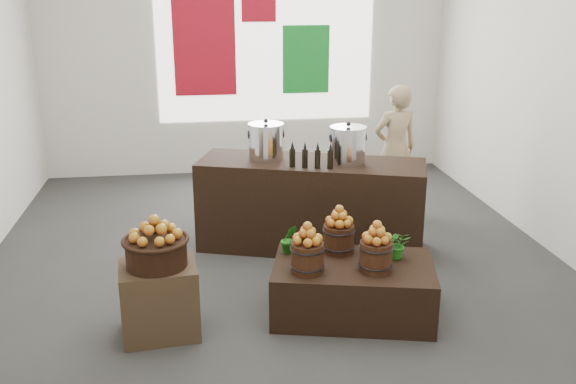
{
  "coord_description": "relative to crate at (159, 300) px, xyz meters",
  "views": [
    {
      "loc": [
        -0.74,
        -6.12,
        2.77
      ],
      "look_at": [
        0.08,
        -0.4,
        0.9
      ],
      "focal_mm": 40.0,
      "sensor_mm": 36.0,
      "label": 1
    }
  ],
  "objects": [
    {
      "name": "apple_bucket_front_right",
      "position": [
        1.8,
        -0.04,
        0.3
      ],
      "size": [
        0.27,
        0.27,
        0.25
      ],
      "primitive_type": "cylinder",
      "color": "#3B1910",
      "rests_on": "display_table"
    },
    {
      "name": "back_opening",
      "position": [
        1.42,
        4.77,
        1.69
      ],
      "size": [
        3.2,
        0.02,
        2.4
      ],
      "primitive_type": "cube",
      "color": "white",
      "rests_on": "back_wall"
    },
    {
      "name": "apples_in_bucket_rear",
      "position": [
        1.58,
        0.38,
        0.52
      ],
      "size": [
        0.21,
        0.21,
        0.18
      ],
      "primitive_type": null,
      "color": "maroon",
      "rests_on": "apple_bucket_rear"
    },
    {
      "name": "crate",
      "position": [
        0.0,
        0.0,
        0.0
      ],
      "size": [
        0.66,
        0.56,
        0.61
      ],
      "primitive_type": "cube",
      "rotation": [
        0.0,
        0.0,
        0.1
      ],
      "color": "#503C25",
      "rests_on": "ground"
    },
    {
      "name": "herb_garnish_right",
      "position": [
        2.06,
        0.18,
        0.3
      ],
      "size": [
        0.27,
        0.24,
        0.26
      ],
      "primitive_type": "imported",
      "rotation": [
        0.0,
        0.0,
        -0.21
      ],
      "color": "#1A6615",
      "rests_on": "display_table"
    },
    {
      "name": "stock_pot_center",
      "position": [
        1.91,
        1.51,
        0.86
      ],
      "size": [
        0.37,
        0.37,
        0.37
      ],
      "primitive_type": "cylinder",
      "color": "silver",
      "rests_on": "counter"
    },
    {
      "name": "shopper",
      "position": [
        2.8,
        2.68,
        0.5
      ],
      "size": [
        0.64,
        0.48,
        1.62
      ],
      "primitive_type": "imported",
      "rotation": [
        0.0,
        0.0,
        3.3
      ],
      "color": "#9E8661",
      "rests_on": "ground"
    },
    {
      "name": "counter",
      "position": [
        1.55,
        1.63,
        0.18
      ],
      "size": [
        2.51,
        1.48,
        0.98
      ],
      "primitive_type": "cube",
      "rotation": [
        0.0,
        0.0,
        -0.32
      ],
      "color": "black",
      "rests_on": "ground"
    },
    {
      "name": "stock_pot_left",
      "position": [
        1.09,
        1.79,
        0.86
      ],
      "size": [
        0.37,
        0.37,
        0.37
      ],
      "primitive_type": "cylinder",
      "color": "silver",
      "rests_on": "counter"
    },
    {
      "name": "apples_in_bucket_front_left",
      "position": [
        1.23,
        0.01,
        0.52
      ],
      "size": [
        0.21,
        0.21,
        0.18
      ],
      "primitive_type": null,
      "color": "maroon",
      "rests_on": "apple_bucket_front_left"
    },
    {
      "name": "deco_red_left",
      "position": [
        0.52,
        4.76,
        1.59
      ],
      "size": [
        0.9,
        0.04,
        1.4
      ],
      "primitive_type": "cube",
      "color": "#A20C1B",
      "rests_on": "back_wall"
    },
    {
      "name": "oil_cruets",
      "position": [
        1.48,
        1.41,
        0.81
      ],
      "size": [
        0.35,
        0.17,
        0.27
      ],
      "primitive_type": null,
      "rotation": [
        0.0,
        0.0,
        -0.32
      ],
      "color": "black",
      "rests_on": "counter"
    },
    {
      "name": "apple_bucket_rear",
      "position": [
        1.58,
        0.38,
        0.3
      ],
      "size": [
        0.27,
        0.27,
        0.25
      ],
      "primitive_type": "cylinder",
      "color": "#3B1910",
      "rests_on": "display_table"
    },
    {
      "name": "apples_in_basket",
      "position": [
        0.0,
        0.0,
        0.63
      ],
      "size": [
        0.38,
        0.38,
        0.2
      ],
      "primitive_type": null,
      "color": "maroon",
      "rests_on": "wicker_basket"
    },
    {
      "name": "display_table",
      "position": [
        1.65,
        0.1,
        -0.07
      ],
      "size": [
        1.53,
        1.14,
        0.48
      ],
      "primitive_type": "cube",
      "rotation": [
        0.0,
        0.0,
        -0.23
      ],
      "color": "black",
      "rests_on": "ground"
    },
    {
      "name": "herb_garnish_left",
      "position": [
        1.13,
        0.42,
        0.3
      ],
      "size": [
        0.16,
        0.13,
        0.27
      ],
      "primitive_type": "imported",
      "rotation": [
        0.0,
        0.0,
        0.12
      ],
      "color": "#1A6615",
      "rests_on": "display_table"
    },
    {
      "name": "deco_green_right",
      "position": [
        2.02,
        4.76,
        1.39
      ],
      "size": [
        0.7,
        0.04,
        1.0
      ],
      "primitive_type": "cube",
      "color": "#137D25",
      "rests_on": "back_wall"
    },
    {
      "name": "ground",
      "position": [
        1.12,
        1.29,
        -0.31
      ],
      "size": [
        7.0,
        7.0,
        0.0
      ],
      "primitive_type": "plane",
      "color": "#323230",
      "rests_on": "ground"
    },
    {
      "name": "apples_in_bucket_front_right",
      "position": [
        1.8,
        -0.04,
        0.52
      ],
      "size": [
        0.21,
        0.21,
        0.18
      ],
      "primitive_type": null,
      "color": "maroon",
      "rests_on": "apple_bucket_front_right"
    },
    {
      "name": "back_wall",
      "position": [
        1.12,
        4.79,
        1.69
      ],
      "size": [
        6.0,
        0.04,
        4.0
      ],
      "primitive_type": "cube",
      "color": "silver",
      "rests_on": "ground"
    },
    {
      "name": "deco_red_upper",
      "position": [
        1.32,
        4.76,
        2.19
      ],
      "size": [
        0.5,
        0.04,
        0.5
      ],
      "primitive_type": "cube",
      "color": "#A20C1B",
      "rests_on": "back_wall"
    },
    {
      "name": "apple_bucket_front_left",
      "position": [
        1.23,
        0.01,
        0.3
      ],
      "size": [
        0.27,
        0.27,
        0.25
      ],
      "primitive_type": "cylinder",
      "color": "#3B1910",
      "rests_on": "display_table"
    },
    {
      "name": "wicker_basket",
      "position": [
        0.0,
        0.0,
        0.42
      ],
      "size": [
        0.49,
        0.49,
        0.22
      ],
      "primitive_type": "cylinder",
      "color": "black",
      "rests_on": "crate"
    }
  ]
}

